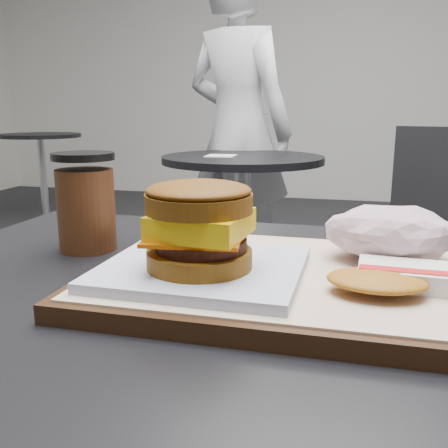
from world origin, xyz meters
TOP-DOWN VIEW (x-y plane):
  - customer_table at (0.00, 0.00)m, footprint 0.80×0.60m
  - serving_tray at (0.05, 0.01)m, footprint 0.38×0.28m
  - breakfast_sandwich at (-0.03, -0.03)m, footprint 0.19×0.17m
  - hash_brown at (0.15, -0.02)m, footprint 0.12×0.09m
  - crumpled_wrapper at (0.15, 0.07)m, footprint 0.13×0.10m
  - coffee_cup at (-0.22, 0.09)m, footprint 0.08×0.08m
  - neighbor_table at (-0.35, 1.65)m, footprint 0.70×0.70m
  - napkin at (-0.44, 1.61)m, footprint 0.12×0.12m
  - neighbor_chair at (0.35, 1.67)m, footprint 0.65×0.53m
  - patron at (-0.47, 2.07)m, footprint 0.71×0.60m
  - bg_table_mid at (-2.40, 3.20)m, footprint 0.66×0.66m

SIDE VIEW (x-z plane):
  - neighbor_chair at x=0.35m, z-range 0.07..0.95m
  - neighbor_table at x=-0.35m, z-range 0.18..0.93m
  - bg_table_mid at x=-2.40m, z-range 0.19..0.94m
  - customer_table at x=0.00m, z-range 0.20..0.97m
  - napkin at x=-0.44m, z-range 0.75..0.75m
  - serving_tray at x=0.05m, z-range 0.77..0.79m
  - hash_brown at x=0.15m, z-range 0.79..0.81m
  - crumpled_wrapper at x=0.15m, z-range 0.79..0.85m
  - coffee_cup at x=-0.22m, z-range 0.77..0.89m
  - breakfast_sandwich at x=-0.03m, z-range 0.78..0.88m
  - patron at x=-0.47m, z-range 0.00..1.66m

